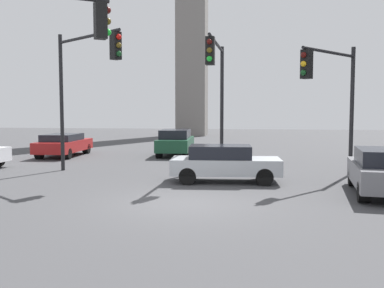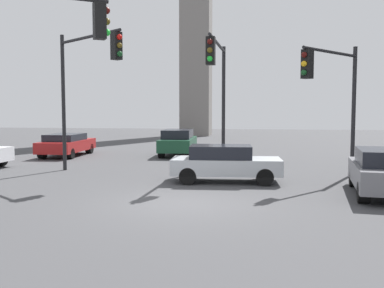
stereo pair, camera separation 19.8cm
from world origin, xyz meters
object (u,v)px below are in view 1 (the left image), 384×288
(traffic_light_2, at_px, (85,72))
(traffic_light_4, at_px, (217,76))
(traffic_light_1, at_px, (29,49))
(traffic_light_3, at_px, (331,84))
(car_1, at_px, (224,163))
(car_3, at_px, (176,142))
(car_4, at_px, (64,144))

(traffic_light_2, height_order, traffic_light_4, traffic_light_2)
(traffic_light_1, height_order, traffic_light_3, traffic_light_1)
(car_1, bearing_deg, traffic_light_4, 98.40)
(traffic_light_4, xyz_separation_m, car_1, (0.46, -2.10, -3.29))
(car_1, height_order, car_3, car_3)
(traffic_light_2, distance_m, car_4, 8.54)
(traffic_light_3, xyz_separation_m, car_4, (-13.57, 6.54, -2.91))
(traffic_light_1, distance_m, car_3, 14.55)
(traffic_light_4, xyz_separation_m, car_4, (-9.22, 5.56, -3.31))
(traffic_light_2, distance_m, car_3, 8.98)
(traffic_light_1, distance_m, car_4, 14.12)
(car_1, relative_size, car_4, 0.87)
(traffic_light_3, relative_size, car_3, 1.13)
(traffic_light_2, distance_m, car_1, 6.70)
(traffic_light_4, height_order, car_1, traffic_light_4)
(car_1, distance_m, car_4, 12.35)
(car_3, xyz_separation_m, car_4, (-6.25, -1.33, -0.10))
(car_4, bearing_deg, traffic_light_4, -123.94)
(traffic_light_4, distance_m, car_3, 8.17)
(traffic_light_2, distance_m, traffic_light_3, 9.56)
(car_3, bearing_deg, car_1, -162.43)
(traffic_light_1, xyz_separation_m, car_3, (1.30, 14.08, -3.41))
(car_3, distance_m, car_4, 6.39)
(traffic_light_4, bearing_deg, traffic_light_3, 79.11)
(traffic_light_2, bearing_deg, traffic_light_1, -44.56)
(traffic_light_1, bearing_deg, traffic_light_2, 64.89)
(car_3, bearing_deg, traffic_light_1, 171.47)
(traffic_light_4, distance_m, car_4, 11.26)
(traffic_light_2, relative_size, car_4, 1.26)
(traffic_light_1, distance_m, traffic_light_2, 6.13)
(traffic_light_1, xyz_separation_m, traffic_light_2, (-0.93, 6.06, -0.04))
(traffic_light_1, bearing_deg, car_1, 13.23)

